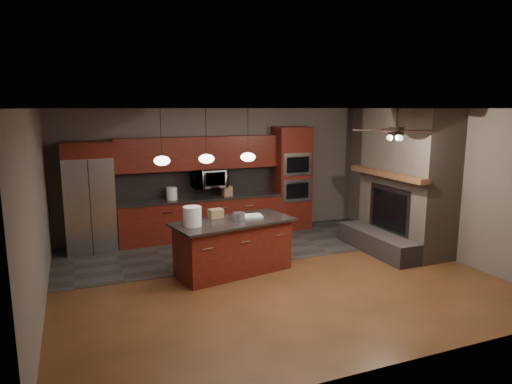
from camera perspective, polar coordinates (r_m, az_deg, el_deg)
name	(u,v)px	position (r m, az deg, el deg)	size (l,w,h in m)	color
ground	(271,276)	(7.87, 1.93, -10.42)	(7.00, 7.00, 0.00)	brown
ceiling	(272,108)	(7.36, 2.07, 10.41)	(7.00, 6.00, 0.02)	white
back_wall	(218,172)	(10.27, -4.83, 2.56)	(7.00, 0.02, 2.80)	#665B52
right_wall	(438,182)	(9.45, 21.78, 1.16)	(0.02, 6.00, 2.80)	#665B52
left_wall	(37,213)	(6.88, -25.72, -2.38)	(0.02, 6.00, 2.80)	#665B52
slate_tile_patch	(236,246)	(9.45, -2.52, -6.78)	(7.00, 2.40, 0.01)	#363331
fireplace_column	(404,186)	(9.45, 18.04, 0.76)	(1.30, 2.10, 2.80)	#6A5A4B
back_cabinetry	(201,197)	(9.98, -6.95, -0.66)	(3.59, 0.64, 2.20)	maroon
oven_tower	(292,178)	(10.64, 4.47, 1.71)	(0.80, 0.63, 2.38)	maroon
microwave	(209,178)	(9.97, -5.90, 1.72)	(0.73, 0.41, 0.50)	silver
refrigerator	(89,197)	(9.50, -20.12, -0.62)	(0.94, 0.75, 2.17)	silver
kitchen_island	(233,246)	(7.90, -2.86, -6.79)	(2.20, 1.31, 0.92)	maroon
white_bucket	(192,216)	(7.45, -7.97, -3.04)	(0.30, 0.30, 0.32)	white
paint_can	(239,216)	(7.77, -2.12, -3.06)	(0.21, 0.21, 0.14)	silver
paint_tray	(250,216)	(7.99, -0.71, -3.04)	(0.40, 0.28, 0.04)	white
cardboard_box	(216,213)	(7.98, -5.06, -2.68)	(0.24, 0.18, 0.15)	#906E4A
counter_bucket	(172,193)	(9.77, -10.49, -0.18)	(0.23, 0.23, 0.26)	white
counter_box	(227,191)	(10.03, -3.61, 0.12)	(0.19, 0.15, 0.22)	#9F7152
pendant_left	(162,160)	(7.59, -11.67, 3.88)	(0.26, 0.26, 0.92)	black
pendant_center	(207,159)	(7.75, -6.21, 4.18)	(0.26, 0.26, 0.92)	black
pendant_right	(248,157)	(7.99, -1.01, 4.42)	(0.26, 0.26, 0.92)	black
ceiling_fan	(396,130)	(7.62, 17.15, 7.39)	(1.27, 1.33, 0.41)	black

